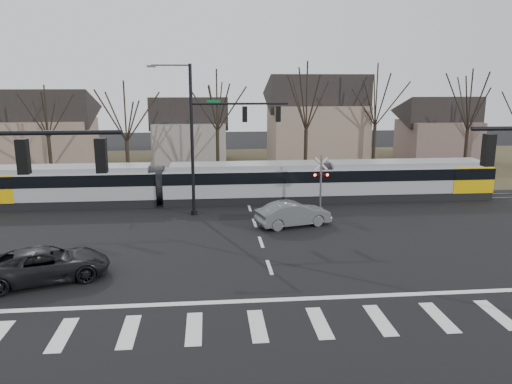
{
  "coord_description": "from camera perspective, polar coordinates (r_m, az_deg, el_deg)",
  "views": [
    {
      "loc": [
        -2.93,
        -21.31,
        9.11
      ],
      "look_at": [
        0.0,
        9.0,
        2.3
      ],
      "focal_mm": 35.0,
      "sensor_mm": 36.0,
      "label": 1
    }
  ],
  "objects": [
    {
      "name": "stop_line",
      "position": [
        21.72,
        2.8,
        -12.18
      ],
      "size": [
        28.0,
        0.35,
        0.01
      ],
      "primitive_type": "cube",
      "color": "silver",
      "rests_on": "ground"
    },
    {
      "name": "house_a",
      "position": [
        58.07,
        -22.78,
        7.04
      ],
      "size": [
        9.72,
        8.64,
        8.6
      ],
      "color": "#7D6A5B",
      "rests_on": "ground"
    },
    {
      "name": "house_b",
      "position": [
        57.57,
        -7.62,
        7.37
      ],
      "size": [
        8.64,
        7.56,
        7.65
      ],
      "color": "gray",
      "rests_on": "ground"
    },
    {
      "name": "ground",
      "position": [
        23.36,
        2.16,
        -10.36
      ],
      "size": [
        140.0,
        140.0,
        0.0
      ],
      "primitive_type": "plane",
      "color": "black"
    },
    {
      "name": "lane_dashes",
      "position": [
        38.51,
        -1.0,
        -1.07
      ],
      "size": [
        0.18,
        30.0,
        0.01
      ],
      "color": "silver",
      "rests_on": "ground"
    },
    {
      "name": "house_d",
      "position": [
        62.63,
        20.13,
        7.14
      ],
      "size": [
        8.64,
        7.56,
        7.65
      ],
      "color": "brown",
      "rests_on": "ground"
    },
    {
      "name": "sedan",
      "position": [
        31.99,
        4.3,
        -2.51
      ],
      "size": [
        4.24,
        5.68,
        1.58
      ],
      "primitive_type": "imported",
      "rotation": [
        0.0,
        0.0,
        1.85
      ],
      "color": "#565A5F",
      "rests_on": "ground"
    },
    {
      "name": "crosswalk",
      "position": [
        19.77,
        3.75,
        -14.83
      ],
      "size": [
        27.0,
        2.6,
        0.01
      ],
      "color": "silver",
      "rests_on": "ground"
    },
    {
      "name": "rail_pair",
      "position": [
        38.31,
        -0.98,
        -1.1
      ],
      "size": [
        90.0,
        1.52,
        0.06
      ],
      "color": "#59595E",
      "rests_on": "ground"
    },
    {
      "name": "suv",
      "position": [
        25.32,
        -22.86,
        -7.62
      ],
      "size": [
        6.04,
        7.24,
        1.57
      ],
      "primitive_type": "imported",
      "rotation": [
        0.0,
        0.0,
        1.9
      ],
      "color": "black",
      "rests_on": "ground"
    },
    {
      "name": "tram",
      "position": [
        38.14,
        -1.58,
        1.27
      ],
      "size": [
        39.09,
        2.9,
        2.96
      ],
      "color": "gray",
      "rests_on": "ground"
    },
    {
      "name": "house_c",
      "position": [
        55.74,
        6.93,
        8.52
      ],
      "size": [
        10.8,
        8.64,
        10.1
      ],
      "color": "#7D6A5B",
      "rests_on": "ground"
    },
    {
      "name": "tree_row",
      "position": [
        47.74,
        0.43,
        7.67
      ],
      "size": [
        59.2,
        7.2,
        10.0
      ],
      "color": "black",
      "rests_on": "ground"
    },
    {
      "name": "grass_verge",
      "position": [
        54.16,
        -2.34,
        2.92
      ],
      "size": [
        140.0,
        28.0,
        0.01
      ],
      "primitive_type": "cube",
      "color": "#38331E",
      "rests_on": "ground"
    },
    {
      "name": "rail_crossing_signal",
      "position": [
        35.75,
        7.41,
        0.84
      ],
      "size": [
        1.08,
        0.36,
        4.0
      ],
      "color": "#59595B",
      "rests_on": "ground"
    },
    {
      "name": "signal_pole_far",
      "position": [
        33.98,
        -4.65,
        6.81
      ],
      "size": [
        9.28,
        0.44,
        10.2
      ],
      "color": "black",
      "rests_on": "ground"
    }
  ]
}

